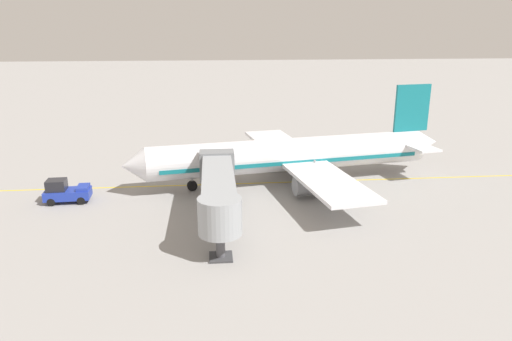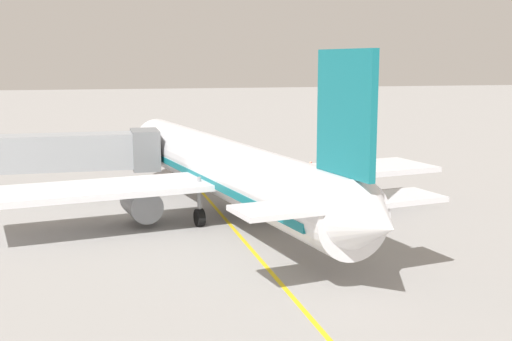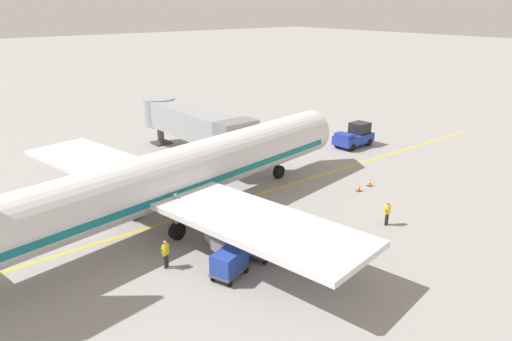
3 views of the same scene
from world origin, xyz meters
The scene contains 13 objects.
ground_plane centered at (0.00, 0.00, 0.00)m, with size 400.00×400.00×0.00m, color gray.
gate_lead_in_line centered at (0.00, 0.00, 0.00)m, with size 0.24×80.00×0.01m, color gold.
parked_airliner centered at (0.07, 0.29, 3.19)m, with size 30.45×37.24×10.63m.
jet_bridge centered at (-11.35, 8.89, 3.46)m, with size 16.24×3.50×4.98m.
pushback_tractor centered at (-4.15, 24.18, 1.10)m, with size 2.43×4.51×2.40m.
baggage_tug_lead centered at (6.10, 0.92, 0.71)m, with size 1.42×2.57×1.62m.
baggage_tug_trailing centered at (9.92, 4.48, 0.71)m, with size 2.42×2.73×1.62m.
baggage_cart_front centered at (7.80, 1.87, 0.95)m, with size 1.99×2.96×1.58m.
baggage_cart_second_in_train centered at (8.41, -1.07, 0.95)m, with size 1.99×2.96×1.58m.
ground_crew_wing_walker centered at (5.32, -3.31, 0.95)m, with size 0.42×0.68×1.69m.
ground_crew_loader centered at (9.76, 11.10, 0.95)m, with size 0.28×0.73×1.69m.
safety_cone_nose_left centered at (4.54, 14.51, 0.29)m, with size 0.36×0.36×0.59m.
safety_cone_nose_right centered at (4.34, 16.13, 0.29)m, with size 0.36×0.36×0.59m.
Camera 3 is at (27.45, -14.60, 14.36)m, focal length 33.96 mm.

